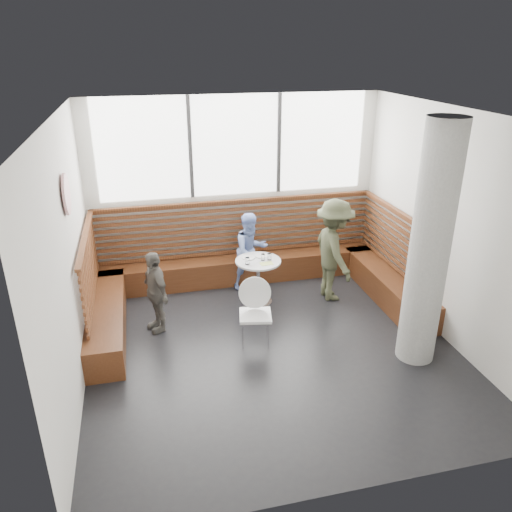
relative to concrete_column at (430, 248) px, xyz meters
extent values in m
cube|color=silver|center=(-1.85, 0.60, 0.00)|extent=(5.00, 5.00, 3.20)
cube|color=black|center=(-1.85, 0.60, -1.60)|extent=(5.00, 5.00, 0.01)
cube|color=white|center=(-1.85, 0.60, 1.60)|extent=(5.00, 5.00, 0.01)
cube|color=white|center=(-1.85, 3.08, 0.77)|extent=(4.50, 0.02, 1.65)
cube|color=#3F3F42|center=(-2.60, 3.06, 0.77)|extent=(0.06, 0.04, 1.65)
cube|color=#3F3F42|center=(-1.10, 3.06, 0.77)|extent=(0.06, 0.04, 1.65)
cube|color=#472411|center=(-1.85, 2.85, -1.38)|extent=(5.00, 0.50, 0.45)
cube|color=#472411|center=(-4.10, 1.85, -1.38)|extent=(0.50, 2.50, 0.45)
cube|color=#472411|center=(0.40, 1.85, -1.38)|extent=(0.50, 2.50, 0.45)
cube|color=#4C2713|center=(-1.85, 3.02, -0.65)|extent=(4.88, 0.08, 0.98)
cube|color=#4C2713|center=(-4.27, 1.85, -0.65)|extent=(0.08, 2.38, 0.98)
cube|color=#4C2713|center=(0.57, 1.85, -0.65)|extent=(0.08, 2.38, 0.98)
cylinder|color=gray|center=(0.00, 0.00, 0.00)|extent=(0.50, 0.50, 3.20)
cylinder|color=white|center=(-4.31, 1.00, 0.70)|extent=(0.03, 0.50, 0.50)
cylinder|color=silver|center=(-1.72, 1.98, -1.59)|extent=(0.46, 0.46, 0.03)
cylinder|color=silver|center=(-1.72, 1.98, -1.22)|extent=(0.07, 0.07, 0.72)
cylinder|color=#B7B7BA|center=(-1.72, 1.98, -0.86)|extent=(0.73, 0.73, 0.03)
cube|color=white|center=(-2.06, 0.77, -1.13)|extent=(0.44, 0.42, 0.04)
cylinder|color=white|center=(-2.06, 0.96, -0.87)|extent=(0.46, 0.11, 0.46)
cylinder|color=silver|center=(-2.24, 0.61, -1.38)|extent=(0.02, 0.02, 0.45)
cylinder|color=silver|center=(-1.88, 0.61, -1.38)|extent=(0.02, 0.02, 0.45)
cylinder|color=silver|center=(-2.24, 0.93, -1.38)|extent=(0.02, 0.02, 0.45)
cylinder|color=silver|center=(-1.88, 0.93, -1.38)|extent=(0.02, 0.02, 0.45)
imported|color=#3E422C|center=(-0.49, 1.87, -0.75)|extent=(0.65, 1.11, 1.70)
imported|color=#87A2EB|center=(-1.71, 2.58, -0.93)|extent=(0.79, 0.70, 1.34)
imported|color=#605D57|center=(-3.37, 1.52, -0.98)|extent=(0.53, 0.79, 1.24)
cylinder|color=white|center=(-1.86, 2.10, -0.84)|extent=(0.21, 0.21, 0.01)
cylinder|color=white|center=(-1.64, 2.13, -0.84)|extent=(0.21, 0.21, 0.01)
cylinder|color=white|center=(-1.93, 1.87, -0.79)|extent=(0.07, 0.07, 0.11)
cylinder|color=white|center=(-1.65, 1.97, -0.79)|extent=(0.07, 0.07, 0.10)
cylinder|color=white|center=(-1.54, 1.96, -0.79)|extent=(0.07, 0.07, 0.11)
cube|color=#A5C64C|center=(-1.63, 1.82, -0.84)|extent=(0.21, 0.15, 0.00)
camera|label=1|loc=(-3.45, -5.09, 2.37)|focal=35.00mm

